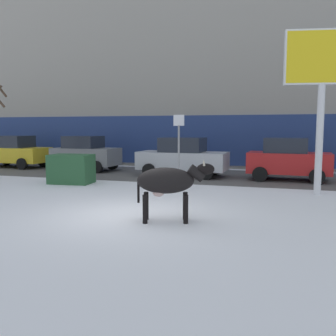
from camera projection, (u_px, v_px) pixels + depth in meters
ground_plane at (131, 214)px, 9.85m from camera, size 120.00×120.00×0.00m
road_strip at (199, 176)px, 17.77m from camera, size 60.00×5.60×0.01m
building_facade at (221, 61)px, 23.09m from camera, size 44.00×6.10×13.00m
cow_black at (168, 182)px, 8.97m from camera, size 1.93×0.97×1.54m
billboard at (323, 67)px, 12.31m from camera, size 2.51×0.66×5.56m
car_yellow_sedan at (13, 152)px, 21.52m from camera, size 4.27×2.12×1.84m
car_grey_hatchback at (85, 153)px, 19.81m from camera, size 3.57×2.04×1.86m
car_silver_sedan at (183, 157)px, 17.51m from camera, size 4.27×2.12×1.84m
car_red_hatchback at (288, 159)px, 16.15m from camera, size 3.57×2.04×1.86m
pedestrian_near_billboard at (293, 155)px, 19.09m from camera, size 0.36×0.24×1.73m
dumpster at (71, 169)px, 15.28m from camera, size 1.79×1.24×1.20m
street_sign at (179, 143)px, 14.91m from camera, size 0.44×0.08×2.82m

